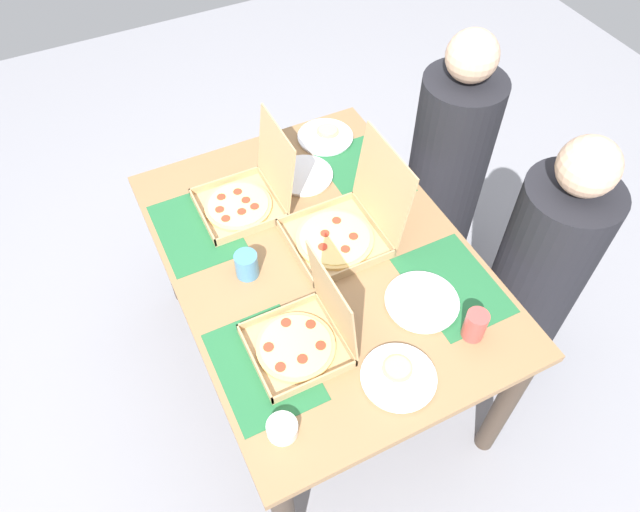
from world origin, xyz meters
name	(u,v)px	position (x,y,z in m)	size (l,w,h in m)	color
ground_plane	(320,362)	(0.00, 0.00, 0.00)	(6.00, 6.00, 0.00)	gray
dining_table	(320,276)	(0.00, 0.00, 0.62)	(1.32, 0.96, 0.73)	#3F3328
placemat_near_left	(197,229)	(-0.30, -0.33, 0.73)	(0.36, 0.26, 0.00)	#236638
placemat_near_right	(264,366)	(0.30, -0.33, 0.73)	(0.36, 0.26, 0.00)	#236638
placemat_far_left	(363,171)	(-0.30, 0.33, 0.73)	(0.36, 0.26, 0.00)	#236638
placemat_far_right	(453,285)	(0.30, 0.33, 0.73)	(0.36, 0.26, 0.00)	#236638
pizza_box_center	(304,337)	(0.29, -0.19, 0.78)	(0.27, 0.27, 0.30)	tan
pizza_box_corner_right	(246,196)	(-0.33, -0.13, 0.78)	(0.27, 0.31, 0.31)	tan
pizza_box_corner_left	(345,227)	(-0.04, 0.11, 0.78)	(0.30, 0.35, 0.34)	tan
plate_far_right	(397,377)	(0.50, 0.00, 0.74)	(0.22, 0.22, 0.03)	white
plate_near_left	(422,302)	(0.31, 0.20, 0.74)	(0.23, 0.23, 0.02)	white
plate_far_left	(326,137)	(-0.53, 0.29, 0.74)	(0.22, 0.22, 0.03)	white
plate_middle	(304,176)	(-0.37, 0.11, 0.74)	(0.22, 0.22, 0.02)	white
cup_clear_right	(247,265)	(-0.04, -0.24, 0.77)	(0.08, 0.08, 0.09)	teal
cup_clear_left	(475,325)	(0.48, 0.28, 0.78)	(0.07, 0.07, 0.10)	#BF4742
condiment_bowl	(282,429)	(0.50, -0.36, 0.75)	(0.09, 0.09, 0.04)	white
fork_by_near_right	(375,179)	(-0.24, 0.35, 0.73)	(0.19, 0.02, 0.01)	#B7B7BC
diner_left_seat	(445,175)	(-0.30, 0.74, 0.54)	(0.32, 0.32, 1.20)	black
diner_right_seat	(536,278)	(0.30, 0.74, 0.53)	(0.32, 0.32, 1.17)	black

